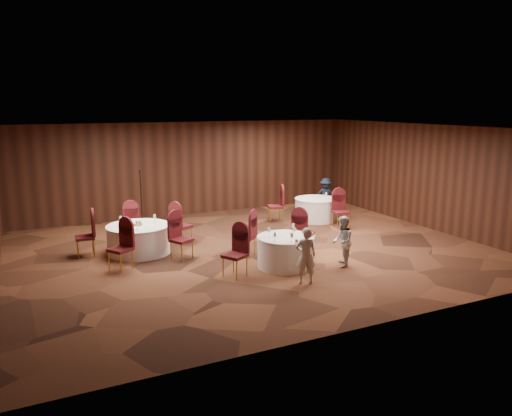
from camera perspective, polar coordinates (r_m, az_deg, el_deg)
name	(u,v)px	position (r m, az deg, el deg)	size (l,w,h in m)	color
ground	(252,251)	(13.22, -0.41, -4.91)	(12.00, 12.00, 0.00)	black
room_shell	(252,177)	(12.79, -0.42, 3.54)	(12.00, 12.00, 12.00)	silver
table_main	(285,251)	(11.89, 3.38, -4.98)	(1.35, 1.35, 0.74)	white
table_left	(139,239)	(13.29, -13.24, -3.46)	(1.64, 1.64, 0.74)	white
table_right	(316,209)	(16.65, 6.87, -0.13)	(1.41, 1.41, 0.74)	white
chairs_main	(263,241)	(12.30, 0.75, -3.78)	(3.10, 2.04, 1.00)	#3F0F0C
chairs_left	(140,234)	(13.23, -13.10, -2.96)	(3.18, 2.97, 1.00)	#3F0F0C
chairs_right	(307,209)	(16.06, 5.88, -0.10)	(2.09, 2.26, 1.00)	#3F0F0C
tabletop_main	(293,233)	(11.73, 4.28, -2.85)	(1.14, 1.10, 0.22)	silver
tabletop_left	(138,222)	(13.18, -13.34, -1.59)	(0.93, 0.80, 0.22)	silver
tabletop_right	(326,194)	(16.48, 8.01, 1.56)	(0.08, 0.08, 0.22)	silver
mic_stand	(142,209)	(16.26, -12.94, -0.10)	(0.24, 0.24, 1.76)	black
woman_a	(306,256)	(10.78, 5.71, -5.44)	(0.45, 0.30, 1.24)	silver
woman_b	(342,241)	(12.01, 9.83, -3.79)	(0.59, 0.46, 1.22)	silver
man_c	(326,195)	(17.86, 7.95, 1.44)	(0.79, 0.46, 1.23)	black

